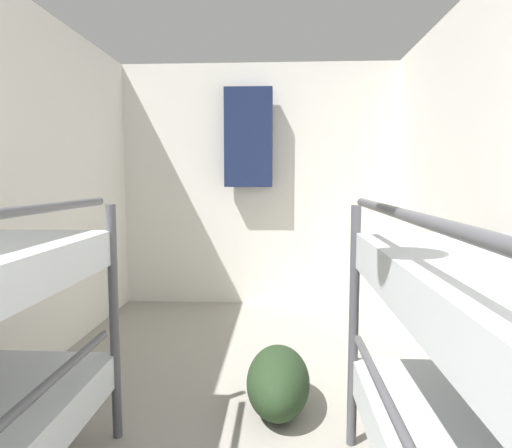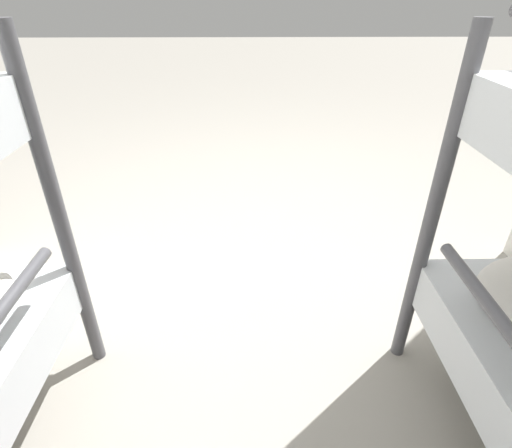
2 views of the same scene
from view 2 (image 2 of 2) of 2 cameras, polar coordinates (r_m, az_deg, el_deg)
ground_plane at (r=1.97m, az=-1.04°, el=-5.30°), size 20.00×20.00×0.00m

